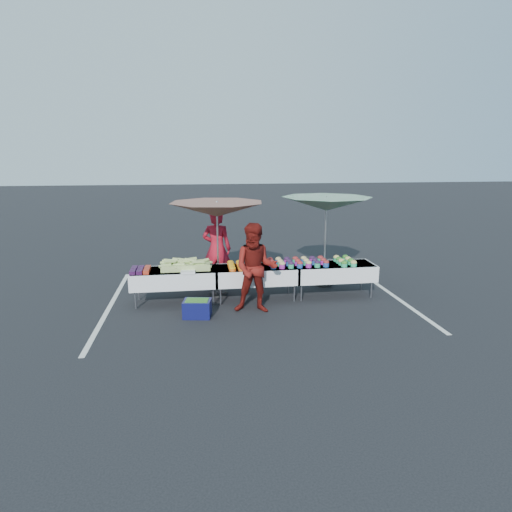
{
  "coord_description": "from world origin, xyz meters",
  "views": [
    {
      "loc": [
        -1.3,
        -9.15,
        3.18
      ],
      "look_at": [
        0.0,
        0.0,
        1.0
      ],
      "focal_mm": 30.0,
      "sensor_mm": 36.0,
      "label": 1
    }
  ],
  "objects": [
    {
      "name": "stripe_left",
      "position": [
        -3.2,
        0.0,
        0.0
      ],
      "size": [
        0.1,
        5.0,
        0.0
      ],
      "primitive_type": "cube",
      "color": "silver",
      "rests_on": "ground"
    },
    {
      "name": "potato_cups",
      "position": [
        0.95,
        0.0,
        0.83
      ],
      "size": [
        1.34,
        0.58,
        0.16
      ],
      "color": "#204B97",
      "rests_on": "table_right"
    },
    {
      "name": "umbrella_right",
      "position": [
        1.83,
        0.8,
        2.02
      ],
      "size": [
        2.59,
        2.59,
        2.23
      ],
      "rotation": [
        0.0,
        0.0,
        -0.21
      ],
      "color": "black",
      "rests_on": "ground"
    },
    {
      "name": "vendor",
      "position": [
        -0.81,
        1.08,
        0.96
      ],
      "size": [
        0.8,
        0.63,
        1.92
      ],
      "primitive_type": "imported",
      "rotation": [
        0.0,
        0.0,
        2.86
      ],
      "color": "#B11427",
      "rests_on": "ground"
    },
    {
      "name": "table_right",
      "position": [
        1.8,
        0.0,
        0.58
      ],
      "size": [
        1.86,
        0.81,
        0.75
      ],
      "color": "white",
      "rests_on": "ground"
    },
    {
      "name": "plastic_bags",
      "position": [
        -1.5,
        -0.3,
        0.78
      ],
      "size": [
        0.3,
        0.25,
        0.05
      ],
      "primitive_type": "cube",
      "color": "white",
      "rests_on": "table_left"
    },
    {
      "name": "table_center",
      "position": [
        0.0,
        0.0,
        0.58
      ],
      "size": [
        1.86,
        0.81,
        0.75
      ],
      "color": "white",
      "rests_on": "ground"
    },
    {
      "name": "stripe_right",
      "position": [
        3.2,
        0.0,
        0.0
      ],
      "size": [
        0.1,
        5.0,
        0.0
      ],
      "primitive_type": "cube",
      "color": "silver",
      "rests_on": "ground"
    },
    {
      "name": "berry_punnets",
      "position": [
        -2.51,
        -0.06,
        0.79
      ],
      "size": [
        0.4,
        0.54,
        0.08
      ],
      "color": "black",
      "rests_on": "table_left"
    },
    {
      "name": "customer",
      "position": [
        -0.12,
        -0.8,
        0.93
      ],
      "size": [
        1.03,
        0.87,
        1.86
      ],
      "primitive_type": "imported",
      "rotation": [
        0.0,
        0.0,
        -0.19
      ],
      "color": "maroon",
      "rests_on": "ground"
    },
    {
      "name": "bean_baskets",
      "position": [
        2.06,
        -0.01,
        0.82
      ],
      "size": [
        0.36,
        0.68,
        0.15
      ],
      "color": "#2BAD72",
      "rests_on": "table_right"
    },
    {
      "name": "table_left",
      "position": [
        -1.8,
        0.0,
        0.58
      ],
      "size": [
        1.86,
        0.81,
        0.75
      ],
      "color": "white",
      "rests_on": "ground"
    },
    {
      "name": "carrot_bowls",
      "position": [
        -0.35,
        -0.01,
        0.8
      ],
      "size": [
        0.55,
        0.69,
        0.11
      ],
      "color": "#DB5B18",
      "rests_on": "table_center"
    },
    {
      "name": "corn_pile",
      "position": [
        -1.55,
        0.04,
        0.84
      ],
      "size": [
        1.16,
        0.57,
        0.26
      ],
      "color": "#A4BD61",
      "rests_on": "table_left"
    },
    {
      "name": "ground",
      "position": [
        0.0,
        0.0,
        0.0
      ],
      "size": [
        80.0,
        80.0,
        0.0
      ],
      "primitive_type": "plane",
      "color": "black"
    },
    {
      "name": "umbrella_left",
      "position": [
        -0.82,
        0.4,
        1.99
      ],
      "size": [
        2.61,
        2.61,
        2.19
      ],
      "rotation": [
        0.0,
        0.0,
        0.25
      ],
      "color": "black",
      "rests_on": "ground"
    },
    {
      "name": "storage_bin",
      "position": [
        -1.33,
        -0.93,
        0.18
      ],
      "size": [
        0.6,
        0.48,
        0.36
      ],
      "rotation": [
        0.0,
        0.0,
        -0.16
      ],
      "color": "#0E1147",
      "rests_on": "ground"
    }
  ]
}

